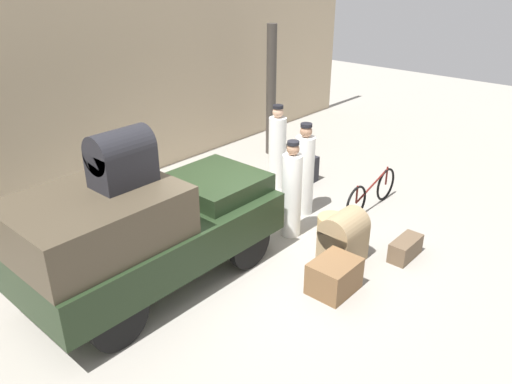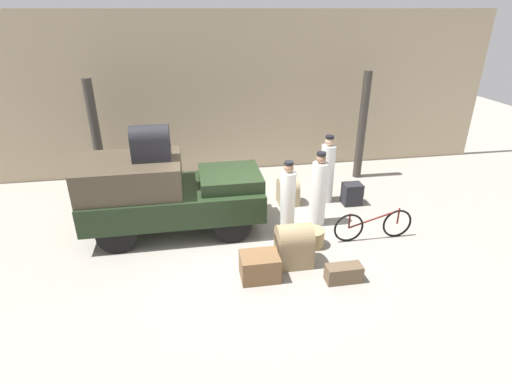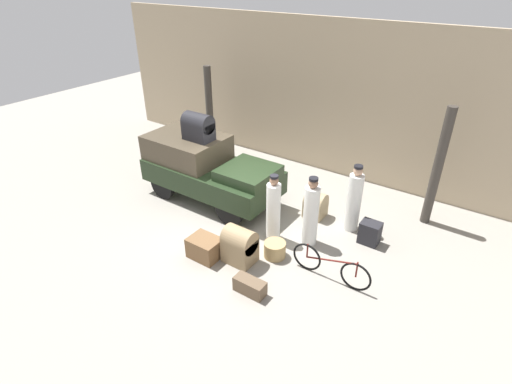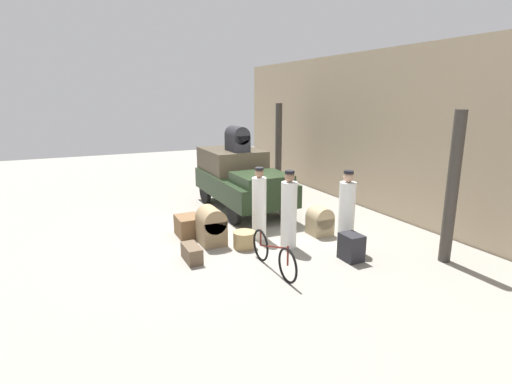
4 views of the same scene
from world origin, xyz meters
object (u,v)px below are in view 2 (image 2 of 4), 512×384
porter_standing_middle (287,202)px  trunk_wicker_pale (352,194)px  bicycle (373,225)px  porter_lifting_near_truck (319,192)px  suitcase_tan_flat (288,191)px  trunk_on_truck_roof (150,142)px  suitcase_black_upright (260,266)px  wicker_basket (312,238)px  truck (165,191)px  trunk_umber_medium (344,273)px  trunk_barrel_dark (294,244)px  porter_with_bicycle (327,172)px

porter_standing_middle → trunk_wicker_pale: bearing=29.9°
bicycle → porter_lifting_near_truck: 1.37m
suitcase_tan_flat → trunk_on_truck_roof: trunk_on_truck_roof is taller
trunk_wicker_pale → suitcase_black_upright: (-2.83, -2.58, -0.03)m
trunk_on_truck_roof → suitcase_tan_flat: bearing=14.7°
bicycle → wicker_basket: bicycle is taller
bicycle → porter_standing_middle: 1.88m
truck → bicycle: size_ratio=2.15×
suitcase_tan_flat → trunk_umber_medium: bearing=-86.0°
trunk_barrel_dark → trunk_wicker_pale: bearing=47.0°
bicycle → porter_lifting_near_truck: porter_lifting_near_truck is taller
truck → bicycle: (4.30, -1.16, -0.60)m
porter_standing_middle → porter_lifting_near_truck: porter_lifting_near_truck is taller
wicker_basket → porter_with_bicycle: bearing=64.2°
porter_lifting_near_truck → trunk_on_truck_roof: 3.76m
truck → trunk_barrel_dark: bearing=-35.9°
suitcase_tan_flat → bicycle: bearing=-55.6°
porter_lifting_near_truck → trunk_barrel_dark: 1.77m
bicycle → trunk_barrel_dark: bearing=-162.9°
trunk_barrel_dark → trunk_wicker_pale: (2.10, 2.26, -0.15)m
truck → porter_with_bicycle: size_ratio=2.17×
trunk_barrel_dark → trunk_on_truck_roof: (-2.60, 1.74, 1.61)m
bicycle → porter_with_bicycle: 2.07m
wicker_basket → porter_with_bicycle: (0.96, 1.99, 0.61)m
wicker_basket → suitcase_black_upright: size_ratio=0.70×
trunk_wicker_pale → suitcase_black_upright: size_ratio=0.78×
porter_lifting_near_truck → suitcase_black_upright: 2.50m
suitcase_tan_flat → suitcase_black_upright: bearing=-113.4°
trunk_umber_medium → trunk_wicker_pale: (1.35, 2.94, 0.11)m
porter_standing_middle → porter_lifting_near_truck: size_ratio=0.98×
truck → trunk_barrel_dark: size_ratio=4.44×
porter_with_bicycle → trunk_wicker_pale: porter_with_bicycle is taller
bicycle → trunk_wicker_pale: bicycle is taller
porter_lifting_near_truck → trunk_barrel_dark: porter_lifting_near_truck is taller
porter_standing_middle → trunk_barrel_dark: (-0.14, -1.13, -0.35)m
porter_with_bicycle → trunk_wicker_pale: 0.84m
porter_lifting_near_truck → trunk_wicker_pale: bearing=34.4°
suitcase_tan_flat → trunk_umber_medium: suitcase_tan_flat is taller
truck → suitcase_tan_flat: bearing=15.6°
truck → suitcase_black_upright: 2.76m
trunk_on_truck_roof → porter_standing_middle: bearing=-12.7°
wicker_basket → trunk_umber_medium: wicker_basket is taller
trunk_umber_medium → bicycle: bearing=48.2°
bicycle → trunk_on_truck_roof: 4.94m
trunk_umber_medium → trunk_on_truck_roof: size_ratio=0.85×
porter_standing_middle → trunk_wicker_pale: porter_standing_middle is taller
trunk_barrel_dark → truck: bearing=144.1°
wicker_basket → trunk_on_truck_roof: bearing=159.5°
porter_with_bicycle → suitcase_tan_flat: bearing=179.7°
porter_with_bicycle → trunk_umber_medium: (-0.76, -3.25, -0.63)m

